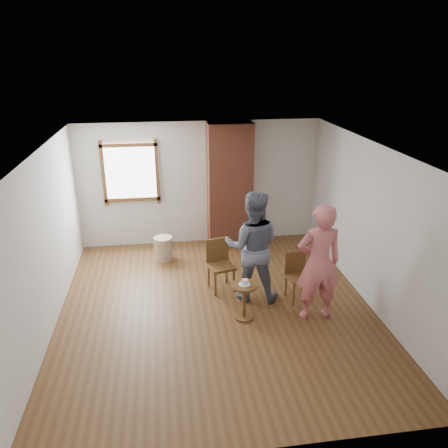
{
  "coord_description": "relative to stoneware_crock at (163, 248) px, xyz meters",
  "views": [
    {
      "loc": [
        -0.75,
        -6.04,
        3.92
      ],
      "look_at": [
        0.24,
        0.8,
        1.15
      ],
      "focal_mm": 35.0,
      "sensor_mm": 36.0,
      "label": 1
    }
  ],
  "objects": [
    {
      "name": "dark_pot",
      "position": [
        0.09,
        0.46,
        -0.16
      ],
      "size": [
        0.19,
        0.19,
        0.16
      ],
      "primitive_type": "cylinder",
      "rotation": [
        0.0,
        0.0,
        0.27
      ],
      "color": "black",
      "rests_on": "ground"
    },
    {
      "name": "cake_plate",
      "position": [
        1.21,
        -2.27,
        0.37
      ],
      "size": [
        0.18,
        0.18,
        0.01
      ],
      "primitive_type": "cylinder",
      "color": "white",
      "rests_on": "side_table"
    },
    {
      "name": "side_table",
      "position": [
        1.21,
        -2.27,
        0.17
      ],
      "size": [
        0.4,
        0.4,
        0.6
      ],
      "color": "brown",
      "rests_on": "ground"
    },
    {
      "name": "person_pink",
      "position": [
        2.32,
        -2.38,
        0.7
      ],
      "size": [
        0.69,
        0.45,
        1.88
      ],
      "primitive_type": "imported",
      "rotation": [
        0.0,
        0.0,
        3.14
      ],
      "color": "#DB6D73",
      "rests_on": "ground"
    },
    {
      "name": "dining_chair_left",
      "position": [
        0.96,
        -1.26,
        0.27
      ],
      "size": [
        0.5,
        0.5,
        0.9
      ],
      "rotation": [
        0.0,
        0.0,
        0.23
      ],
      "color": "brown",
      "rests_on": "ground"
    },
    {
      "name": "ground",
      "position": [
        0.82,
        -1.94,
        -0.24
      ],
      "size": [
        5.5,
        5.5,
        0.0
      ],
      "primitive_type": "plane",
      "color": "brown",
      "rests_on": "ground"
    },
    {
      "name": "stoneware_crock",
      "position": [
        0.0,
        0.0,
        0.0
      ],
      "size": [
        0.48,
        0.48,
        0.47
      ],
      "primitive_type": "cylinder",
      "rotation": [
        0.0,
        0.0,
        -0.41
      ],
      "color": "tan",
      "rests_on": "ground"
    },
    {
      "name": "cake_slice",
      "position": [
        1.22,
        -2.27,
        0.4
      ],
      "size": [
        0.08,
        0.07,
        0.06
      ],
      "primitive_type": "cube",
      "color": "white",
      "rests_on": "cake_plate"
    },
    {
      "name": "brick_chimney",
      "position": [
        1.42,
        0.56,
        1.06
      ],
      "size": [
        0.9,
        0.5,
        2.6
      ],
      "primitive_type": "cube",
      "color": "#A4543A",
      "rests_on": "ground"
    },
    {
      "name": "man",
      "position": [
        1.45,
        -1.67,
        0.7
      ],
      "size": [
        1.06,
        0.91,
        1.88
      ],
      "primitive_type": "imported",
      "rotation": [
        0.0,
        0.0,
        2.91
      ],
      "color": "#141B37",
      "rests_on": "ground"
    },
    {
      "name": "dining_chair_right",
      "position": [
        2.21,
        -1.77,
        0.22
      ],
      "size": [
        0.43,
        0.43,
        0.81
      ],
      "rotation": [
        0.0,
        0.0,
        0.15
      ],
      "color": "brown",
      "rests_on": "ground"
    },
    {
      "name": "room_shell",
      "position": [
        0.77,
        -1.33,
        1.57
      ],
      "size": [
        5.04,
        5.52,
        2.62
      ],
      "color": "silver",
      "rests_on": "ground"
    }
  ]
}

